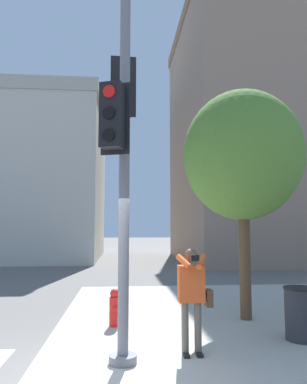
% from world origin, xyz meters
% --- Properties ---
extents(sidewalk_corner, '(8.00, 8.00, 0.15)m').
position_xyz_m(sidewalk_corner, '(3.50, 3.50, 0.07)').
color(sidewalk_corner, '#ADA89E').
rests_on(sidewalk_corner, ground_plane).
extents(traffic_signal_pole, '(0.56, 1.39, 5.59)m').
position_xyz_m(traffic_signal_pole, '(0.75, 0.40, 3.34)').
color(traffic_signal_pole, slate).
rests_on(traffic_signal_pole, sidewalk_corner).
extents(person_photographer, '(0.58, 0.54, 1.60)m').
position_xyz_m(person_photographer, '(1.86, 0.67, 1.09)').
color(person_photographer, black).
rests_on(person_photographer, sidewalk_corner).
extents(street_tree, '(2.61, 2.61, 4.96)m').
position_xyz_m(street_tree, '(3.41, 2.78, 3.66)').
color(street_tree, brown).
rests_on(street_tree, sidewalk_corner).
extents(fire_hydrant, '(0.22, 0.28, 0.72)m').
position_xyz_m(fire_hydrant, '(0.65, 2.45, 0.50)').
color(fire_hydrant, red).
rests_on(fire_hydrant, sidewalk_corner).
extents(trash_bin, '(0.58, 0.58, 0.90)m').
position_xyz_m(trash_bin, '(3.88, 1.23, 0.60)').
color(trash_bin, '#2D2D33').
rests_on(trash_bin, sidewalk_corner).
extents(building_right, '(12.33, 12.70, 16.46)m').
position_xyz_m(building_right, '(10.85, 19.04, 8.24)').
color(building_right, gray).
rests_on(building_right, ground_plane).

